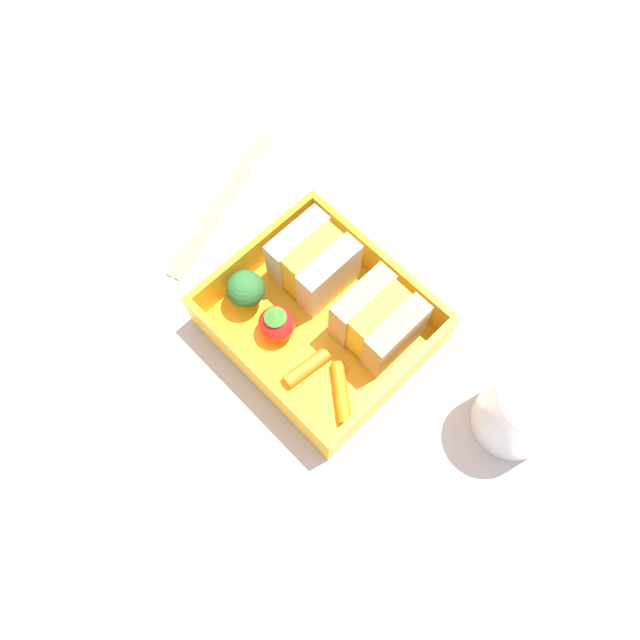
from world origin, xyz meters
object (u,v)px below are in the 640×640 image
carrot_stick_far_left (341,392)px  chopstick_pair (222,200)px  strawberry_far_left (276,324)px  carrot_stick_left (307,367)px  drinking_glass (525,409)px  sandwich_left (313,262)px  broccoli_floret (246,289)px  sandwich_center_left (378,321)px

carrot_stick_far_left → chopstick_pair: size_ratio=0.29×
strawberry_far_left → carrot_stick_left: strawberry_far_left is taller
strawberry_far_left → chopstick_pair: strawberry_far_left is taller
drinking_glass → chopstick_pair: bearing=-174.9°
sandwich_left → broccoli_floret: sandwich_left is taller
sandwich_center_left → carrot_stick_far_left: 6.60cm
broccoli_floret → drinking_glass: 24.49cm
chopstick_pair → carrot_stick_far_left: bearing=-14.7°
sandwich_left → carrot_stick_far_left: (9.35, -5.96, -2.23)cm
carrot_stick_left → drinking_glass: size_ratio=0.49×
drinking_glass → sandwich_center_left: bearing=-168.4°
broccoli_floret → carrot_stick_left: bearing=-5.0°
sandwich_left → drinking_glass: 20.85cm
strawberry_far_left → carrot_stick_far_left: strawberry_far_left is taller
sandwich_center_left → drinking_glass: 13.33cm
sandwich_left → broccoli_floret: size_ratio=1.41×
sandwich_center_left → strawberry_far_left: 8.52cm
sandwich_center_left → chopstick_pair: (-19.99, -0.27, -3.64)cm
strawberry_far_left → chopstick_pair: size_ratio=0.21×
carrot_stick_left → sandwich_left: bearing=131.9°
chopstick_pair → drinking_glass: drinking_glass is taller
broccoli_floret → carrot_stick_left: 8.36cm
sandwich_center_left → strawberry_far_left: bearing=-136.1°
sandwich_left → carrot_stick_far_left: size_ratio=1.15×
sandwich_center_left → carrot_stick_far_left: (1.73, -5.96, -2.23)cm
broccoli_floret → sandwich_center_left: bearing=30.2°
carrot_stick_left → carrot_stick_far_left: size_ratio=0.84×
chopstick_pair → strawberry_far_left: bearing=-21.9°
chopstick_pair → sandwich_left: bearing=1.2°
sandwich_center_left → drinking_glass: size_ratio=0.68×
broccoli_floret → carrot_stick_far_left: size_ratio=0.82×
sandwich_center_left → carrot_stick_left: size_ratio=1.38×
strawberry_far_left → carrot_stick_left: bearing=-8.2°
sandwich_center_left → carrot_stick_left: (-1.81, -6.48, -2.19)cm
sandwich_left → carrot_stick_left: 8.98cm
broccoli_floret → strawberry_far_left: (3.83, -0.09, -0.78)cm
carrot_stick_left → carrot_stick_far_left: same height
strawberry_far_left → carrot_stick_far_left: (7.82, -0.11, -1.13)cm
sandwich_center_left → drinking_glass: bearing=11.6°
strawberry_far_left → drinking_glass: bearing=24.0°
carrot_stick_left → drinking_glass: (14.86, 9.15, 2.53)cm
broccoli_floret → drinking_glass: size_ratio=0.48×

